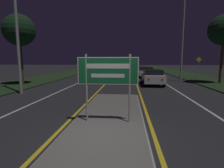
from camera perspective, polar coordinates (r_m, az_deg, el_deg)
name	(u,v)px	position (r m, az deg, el deg)	size (l,w,h in m)	color
ground_plane	(103,139)	(5.16, -2.95, -17.48)	(160.00, 160.00, 0.00)	#232326
median_island	(108,123)	(6.22, -1.34, -12.54)	(2.54, 9.82, 0.10)	#999993
verge_left	(59,75)	(26.73, -17.03, 2.76)	(5.00, 100.00, 0.08)	#1E3319
verge_right	(193,76)	(26.23, 25.04, 2.28)	(5.00, 100.00, 0.08)	#1E3319
centre_line_yellow_left	(116,73)	(29.78, 1.26, 3.50)	(0.12, 70.00, 0.01)	gold
centre_line_yellow_right	(133,73)	(29.71, 6.91, 3.44)	(0.12, 70.00, 0.01)	gold
lane_line_white_left	(100,73)	(30.10, -3.95, 3.53)	(0.12, 70.00, 0.01)	silver
lane_line_white_right	(150,74)	(29.90, 12.17, 3.35)	(0.12, 70.00, 0.01)	silver
edge_line_white_left	(83,73)	(30.73, -9.49, 3.53)	(0.10, 70.00, 0.01)	silver
edge_line_white_right	(168,74)	(30.40, 17.80, 3.22)	(0.10, 70.00, 0.01)	silver
highway_sign	(108,74)	(5.85, -1.40, 3.23)	(2.04, 0.07, 2.30)	#9E9E99
streetlight_right_near	(184,21)	(20.21, 22.32, 18.48)	(0.45, 0.45, 10.46)	#9E9E99
car_receding_0	(152,77)	(16.21, 12.98, 2.35)	(1.86, 4.17, 1.39)	silver
car_receding_1	(145,72)	(23.20, 10.87, 3.97)	(1.99, 4.07, 1.33)	silver
car_approaching_0	(101,73)	(20.71, -3.61, 3.73)	(1.85, 4.18, 1.45)	black
car_approaching_1	(110,68)	(33.11, -0.76, 5.31)	(1.91, 4.71, 1.50)	#4C514C
car_approaching_2	(103,66)	(43.15, -3.02, 5.76)	(1.90, 4.23, 1.38)	black
warning_sign	(198,66)	(22.22, 26.39, 5.35)	(0.60, 0.06, 2.51)	#9E9E99
roadside_palm_left	(19,30)	(17.41, -28.05, 15.17)	(2.67, 2.67, 6.01)	#4C3823
roadside_palm_right	(224,30)	(19.33, 32.74, 14.57)	(2.73, 2.73, 6.22)	#4C3823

